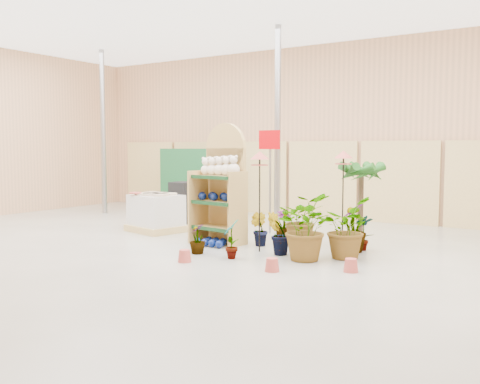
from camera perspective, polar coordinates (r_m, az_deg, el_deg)
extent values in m
cube|color=gray|center=(9.19, -6.70, -7.11)|extent=(15.00, 12.00, 0.10)
cube|color=tan|center=(14.20, 9.03, 6.39)|extent=(15.00, 0.10, 4.50)
cylinder|color=gray|center=(15.34, -14.39, 6.18)|extent=(0.14, 0.14, 4.50)
cylinder|color=gray|center=(11.91, 4.03, 6.75)|extent=(0.14, 0.14, 4.50)
cube|color=tan|center=(17.42, -9.58, 1.97)|extent=(1.90, 0.06, 2.00)
cube|color=tan|center=(16.14, -4.33, 1.80)|extent=(1.90, 0.06, 2.00)
cube|color=tan|center=(15.02, 1.77, 1.59)|extent=(1.90, 0.06, 2.00)
cube|color=tan|center=(14.10, 8.75, 1.32)|extent=(1.90, 0.06, 2.00)
cube|color=tan|center=(13.41, 16.57, 1.00)|extent=(1.90, 0.06, 2.00)
cube|color=#A98748|center=(10.36, -1.52, -0.35)|extent=(0.97, 0.21, 1.82)
cylinder|color=#A98748|center=(10.32, -1.53, 4.70)|extent=(0.97, 0.21, 0.97)
cube|color=#A98748|center=(10.20, -2.40, -3.77)|extent=(0.99, 0.66, 0.04)
cube|color=#0F3819|center=(9.99, -3.29, -3.96)|extent=(0.92, 0.16, 0.06)
cube|color=#A98748|center=(10.14, -2.41, -1.08)|extent=(0.99, 0.66, 0.04)
cube|color=#0F3819|center=(9.93, -3.30, -1.21)|extent=(0.92, 0.16, 0.06)
cube|color=#A98748|center=(10.10, -2.42, 1.65)|extent=(0.99, 0.66, 0.04)
cube|color=#0F3819|center=(9.89, -3.31, 1.58)|extent=(0.92, 0.16, 0.06)
cube|color=#A98748|center=(10.43, -4.48, -1.52)|extent=(0.11, 0.54, 1.40)
cube|color=#A98748|center=(9.90, -0.22, -1.84)|extent=(0.11, 0.54, 1.40)
sphere|color=silver|center=(10.34, -3.67, 2.36)|extent=(0.19, 0.19, 0.19)
sphere|color=silver|center=(10.33, -3.68, 3.25)|extent=(0.15, 0.15, 0.15)
sphere|color=silver|center=(10.24, -2.95, 2.37)|extent=(0.20, 0.20, 0.20)
sphere|color=silver|center=(10.24, -2.95, 3.30)|extent=(0.15, 0.15, 0.15)
sphere|color=silver|center=(10.15, -2.21, 2.38)|extent=(0.21, 0.21, 0.21)
sphere|color=silver|center=(10.14, -2.21, 3.35)|extent=(0.15, 0.15, 0.15)
sphere|color=silver|center=(10.06, -1.46, 2.40)|extent=(0.23, 0.23, 0.23)
sphere|color=silver|center=(10.05, -1.46, 3.40)|extent=(0.15, 0.15, 0.15)
sphere|color=silver|center=(9.97, -0.69, 2.41)|extent=(0.24, 0.24, 0.24)
sphere|color=silver|center=(9.96, -0.69, 3.45)|extent=(0.15, 0.15, 0.15)
sphere|color=navy|center=(10.32, -4.03, -0.42)|extent=(0.16, 0.16, 0.16)
sphere|color=navy|center=(10.34, -3.00, -0.41)|extent=(0.16, 0.16, 0.16)
sphere|color=navy|center=(10.15, -2.79, -0.50)|extent=(0.16, 0.16, 0.16)
sphere|color=navy|center=(10.18, -1.74, -0.48)|extent=(0.16, 0.16, 0.16)
sphere|color=navy|center=(10.00, -1.51, -0.58)|extent=(0.16, 0.16, 0.16)
sphere|color=navy|center=(10.03, -0.45, -0.56)|extent=(0.16, 0.16, 0.16)
sphere|color=navy|center=(10.09, -4.48, -5.31)|extent=(0.15, 0.15, 0.15)
sphere|color=navy|center=(10.23, -3.31, -5.16)|extent=(0.15, 0.15, 0.15)
sphere|color=navy|center=(9.99, -3.75, -5.40)|extent=(0.15, 0.15, 0.15)
sphere|color=navy|center=(10.14, -2.57, -5.25)|extent=(0.15, 0.15, 0.15)
sphere|color=navy|center=(9.90, -3.00, -5.49)|extent=(0.15, 0.15, 0.15)
sphere|color=navy|center=(10.05, -1.83, -5.34)|extent=(0.15, 0.15, 0.15)
sphere|color=navy|center=(9.81, -2.24, -5.59)|extent=(0.15, 0.15, 0.15)
cube|color=tan|center=(11.88, -8.92, -3.83)|extent=(1.32, 1.18, 0.14)
cube|color=silver|center=(11.82, -8.95, -1.90)|extent=(1.21, 1.07, 0.66)
cylinder|color=tan|center=(11.84, -10.29, -0.20)|extent=(0.38, 0.38, 0.04)
cylinder|color=tan|center=(11.68, -9.44, -0.26)|extent=(0.38, 0.38, 0.04)
cylinder|color=tan|center=(11.53, -8.56, -0.31)|extent=(0.38, 0.38, 0.04)
cylinder|color=tan|center=(12.05, -9.36, -0.10)|extent=(0.38, 0.38, 0.04)
cylinder|color=tan|center=(11.90, -8.52, -0.15)|extent=(0.38, 0.38, 0.04)
cylinder|color=tan|center=(11.74, -7.65, -0.21)|extent=(0.38, 0.38, 0.04)
cube|color=black|center=(13.12, -6.12, -2.20)|extent=(0.50, 0.50, 0.50)
cube|color=black|center=(13.07, -6.14, -0.02)|extent=(0.50, 0.50, 0.50)
cube|color=black|center=(13.31, -7.13, -2.11)|extent=(0.50, 0.50, 0.50)
cube|color=#18532B|center=(15.46, -5.34, 1.29)|extent=(2.00, 0.30, 1.80)
cylinder|color=gray|center=(11.44, 3.23, 1.07)|extent=(0.05, 0.05, 2.20)
cube|color=#B00107|center=(11.38, 3.15, 5.59)|extent=(0.50, 0.03, 0.40)
cylinder|color=black|center=(9.39, 2.10, -1.79)|extent=(0.02, 0.02, 1.53)
cylinder|color=#B2453D|center=(9.33, 2.11, 2.89)|extent=(0.30, 0.30, 0.02)
cone|color=#B2453D|center=(9.32, 2.12, 3.94)|extent=(0.34, 0.34, 0.14)
cylinder|color=black|center=(9.89, 10.90, -1.50)|extent=(0.02, 0.02, 1.54)
cylinder|color=#B2453D|center=(9.84, 10.97, 2.97)|extent=(0.30, 0.30, 0.02)
cone|color=#B2453D|center=(9.83, 10.98, 3.96)|extent=(0.34, 0.34, 0.14)
cylinder|color=black|center=(14.04, -2.66, 0.53)|extent=(0.02, 0.02, 1.59)
cylinder|color=#B2453D|center=(14.00, -2.67, 3.78)|extent=(0.30, 0.30, 0.02)
cone|color=#B2453D|center=(14.00, -2.67, 4.47)|extent=(0.34, 0.34, 0.14)
cylinder|color=#40301E|center=(10.34, 12.75, -1.89)|extent=(0.10, 0.10, 1.32)
imported|color=#1A5216|center=(9.17, 4.11, -4.45)|extent=(0.51, 0.52, 0.74)
imported|color=#1A5216|center=(8.79, 6.76, -3.79)|extent=(1.20, 1.25, 1.07)
imported|color=#1A5216|center=(9.60, 11.90, -3.76)|extent=(0.61, 0.61, 0.86)
imported|color=#1A5216|center=(9.82, 13.02, -4.22)|extent=(0.39, 0.41, 0.65)
imported|color=#1A5216|center=(10.03, 2.04, -3.98)|extent=(0.38, 0.32, 0.62)
imported|color=#1A5216|center=(10.23, 6.62, -2.92)|extent=(1.08, 1.03, 0.95)
imported|color=#1A5216|center=(9.31, -4.57, -5.02)|extent=(0.38, 0.38, 0.51)
imported|color=#1A5216|center=(8.87, -0.92, -5.01)|extent=(0.38, 0.42, 0.66)
imported|color=#1A5216|center=(9.05, 11.08, -3.78)|extent=(0.98, 1.07, 1.01)
imported|color=#1A5216|center=(10.70, 4.67, -3.56)|extent=(0.42, 0.42, 0.58)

